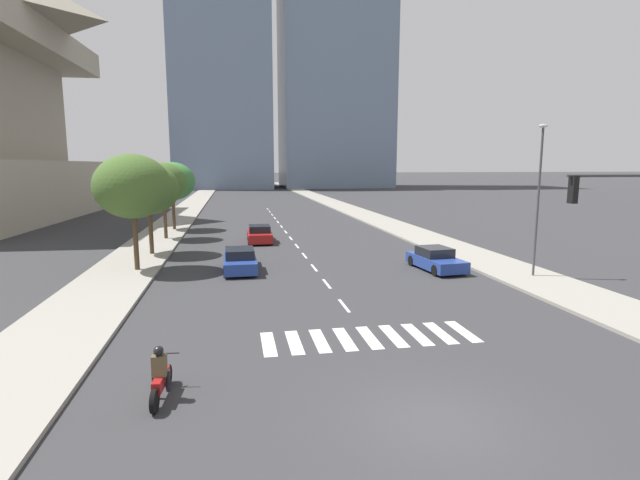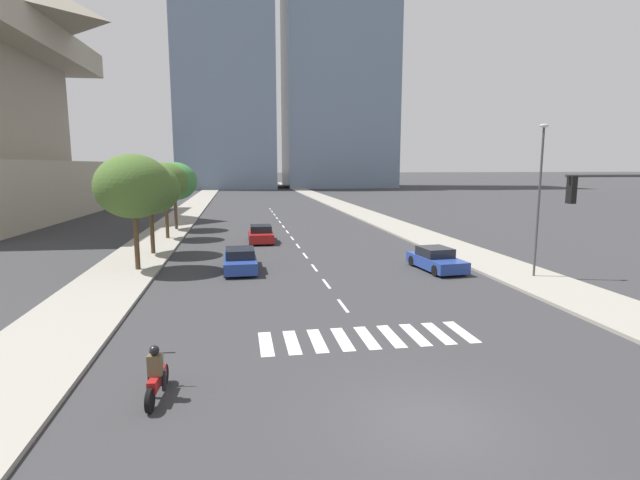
{
  "view_description": "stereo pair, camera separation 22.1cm",
  "coord_description": "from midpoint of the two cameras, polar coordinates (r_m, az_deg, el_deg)",
  "views": [
    {
      "loc": [
        -4.64,
        -10.01,
        6.09
      ],
      "look_at": [
        0.0,
        15.84,
        2.0
      ],
      "focal_mm": 26.94,
      "sensor_mm": 36.0,
      "label": 1
    },
    {
      "loc": [
        -4.42,
        -10.05,
        6.09
      ],
      "look_at": [
        0.0,
        15.84,
        2.0
      ],
      "focal_mm": 26.94,
      "sensor_mm": 36.0,
      "label": 2
    }
  ],
  "objects": [
    {
      "name": "ground_plane",
      "position": [
        12.58,
        13.61,
        -20.37
      ],
      "size": [
        800.0,
        800.0,
        0.0
      ],
      "primitive_type": "plane",
      "color": "#333335"
    },
    {
      "name": "sidewalk_east",
      "position": [
        43.37,
        11.46,
        0.71
      ],
      "size": [
        4.0,
        260.0,
        0.15
      ],
      "primitive_type": "cube",
      "color": "gray",
      "rests_on": "ground"
    },
    {
      "name": "sidewalk_west",
      "position": [
        41.0,
        -18.72,
        -0.05
      ],
      "size": [
        4.0,
        260.0,
        0.15
      ],
      "primitive_type": "cube",
      "color": "gray",
      "rests_on": "ground"
    },
    {
      "name": "crosswalk_near",
      "position": [
        17.59,
        5.97,
        -11.45
      ],
      "size": [
        7.65,
        2.32,
        0.01
      ],
      "color": "silver",
      "rests_on": "ground"
    },
    {
      "name": "lane_divider_center",
      "position": [
        44.52,
        -3.76,
        0.98
      ],
      "size": [
        0.14,
        50.0,
        0.01
      ],
      "color": "silver",
      "rests_on": "ground"
    },
    {
      "name": "motorcycle_lead",
      "position": [
        13.76,
        -18.39,
        -15.21
      ],
      "size": [
        0.7,
        2.09,
        1.49
      ],
      "rotation": [
        0.0,
        0.0,
        1.48
      ],
      "color": "black",
      "rests_on": "ground"
    },
    {
      "name": "sedan_blue_0",
      "position": [
        29.02,
        13.84,
        -2.3
      ],
      "size": [
        2.27,
        4.42,
        1.32
      ],
      "rotation": [
        0.0,
        0.0,
        -1.47
      ],
      "color": "navy",
      "rests_on": "ground"
    },
    {
      "name": "sedan_blue_1",
      "position": [
        28.41,
        -9.25,
        -2.38
      ],
      "size": [
        1.92,
        4.74,
        1.34
      ],
      "rotation": [
        0.0,
        0.0,
        1.58
      ],
      "color": "navy",
      "rests_on": "ground"
    },
    {
      "name": "sedan_red_2",
      "position": [
        38.71,
        -6.88,
        0.68
      ],
      "size": [
        1.94,
        4.45,
        1.38
      ],
      "rotation": [
        0.0,
        0.0,
        1.56
      ],
      "color": "maroon",
      "rests_on": "ground"
    },
    {
      "name": "traffic_signal_near",
      "position": [
        19.34,
        33.35,
        1.93
      ],
      "size": [
        4.41,
        0.28,
        6.01
      ],
      "rotation": [
        0.0,
        0.0,
        3.14
      ],
      "color": "#333335",
      "rests_on": "sidewalk_east"
    },
    {
      "name": "street_lamp_east",
      "position": [
        28.1,
        24.84,
        5.39
      ],
      "size": [
        0.5,
        0.24,
        8.07
      ],
      "color": "#3F3F42",
      "rests_on": "sidewalk_east"
    },
    {
      "name": "street_tree_nearest",
      "position": [
        29.16,
        -21.1,
        5.95
      ],
      "size": [
        4.26,
        4.26,
        6.59
      ],
      "color": "#4C3823",
      "rests_on": "sidewalk_west"
    },
    {
      "name": "street_tree_second",
      "position": [
        34.25,
        -19.38,
        5.73
      ],
      "size": [
        4.01,
        4.01,
        6.09
      ],
      "color": "#4C3823",
      "rests_on": "sidewalk_west"
    },
    {
      "name": "street_tree_third",
      "position": [
        41.19,
        -17.78,
        6.59
      ],
      "size": [
        3.65,
        3.65,
        6.18
      ],
      "color": "#4C3823",
      "rests_on": "sidewalk_west"
    },
    {
      "name": "street_tree_fourth",
      "position": [
        46.97,
        -16.79,
        6.69
      ],
      "size": [
        4.16,
        4.16,
        6.25
      ],
      "color": "#4C3823",
      "rests_on": "sidewalk_west"
    },
    {
      "name": "office_tower_left_skyline",
      "position": [
        140.44,
        -11.27,
        21.94
      ],
      "size": [
        25.08,
        29.16,
        86.29
      ],
      "color": "slate",
      "rests_on": "ground"
    },
    {
      "name": "office_tower_center_skyline",
      "position": [
        143.64,
        2.22,
        24.79
      ],
      "size": [
        29.6,
        22.05,
        99.37
      ],
      "color": "slate",
      "rests_on": "ground"
    }
  ]
}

